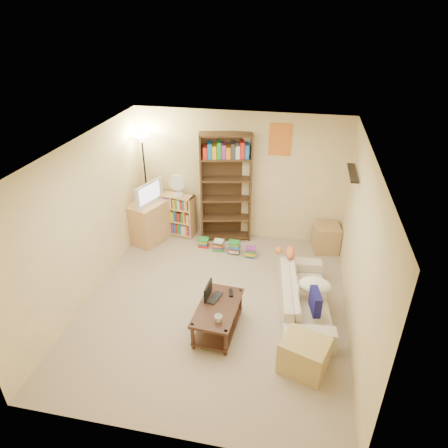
# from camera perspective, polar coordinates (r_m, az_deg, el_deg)

# --- Properties ---
(room) EXTENTS (4.50, 4.54, 2.52)m
(room) POSITION_cam_1_polar(r_m,az_deg,el_deg) (5.50, -1.44, 1.72)
(room) COLOR tan
(room) RESTS_ON ground
(sofa) EXTENTS (1.98, 1.11, 0.53)m
(sofa) POSITION_cam_1_polar(r_m,az_deg,el_deg) (6.23, 11.45, -10.15)
(sofa) COLOR beige
(sofa) RESTS_ON ground
(navy_pillow) EXTENTS (0.18, 0.37, 0.32)m
(navy_pillow) POSITION_cam_1_polar(r_m,az_deg,el_deg) (5.79, 12.90, -10.74)
(navy_pillow) COLOR #161458
(navy_pillow) RESTS_ON sofa
(cream_blanket) EXTENTS (0.49, 0.35, 0.21)m
(cream_blanket) POSITION_cam_1_polar(r_m,az_deg,el_deg) (6.17, 12.82, -8.54)
(cream_blanket) COLOR white
(cream_blanket) RESTS_ON sofa
(tabby_cat) EXTENTS (0.42, 0.18, 0.14)m
(tabby_cat) POSITION_cam_1_polar(r_m,az_deg,el_deg) (6.58, 9.17, -3.96)
(tabby_cat) COLOR orange
(tabby_cat) RESTS_ON sofa
(coffee_table) EXTENTS (0.61, 1.01, 0.43)m
(coffee_table) POSITION_cam_1_polar(r_m,az_deg,el_deg) (5.79, -0.89, -12.83)
(coffee_table) COLOR #402218
(coffee_table) RESTS_ON ground
(laptop) EXTENTS (0.39, 0.35, 0.02)m
(laptop) POSITION_cam_1_polar(r_m,az_deg,el_deg) (5.80, -0.90, -10.59)
(laptop) COLOR black
(laptop) RESTS_ON coffee_table
(laptop_screen) EXTENTS (0.03, 0.33, 0.22)m
(laptop_screen) POSITION_cam_1_polar(r_m,az_deg,el_deg) (5.76, -2.28, -9.44)
(laptop_screen) COLOR white
(laptop_screen) RESTS_ON laptop
(mug) EXTENTS (0.17, 0.17, 0.10)m
(mug) POSITION_cam_1_polar(r_m,az_deg,el_deg) (5.43, -0.82, -13.38)
(mug) COLOR silver
(mug) RESTS_ON coffee_table
(tv_remote) EXTENTS (0.09, 0.18, 0.02)m
(tv_remote) POSITION_cam_1_polar(r_m,az_deg,el_deg) (5.90, 1.00, -9.80)
(tv_remote) COLOR black
(tv_remote) RESTS_ON coffee_table
(tv_stand) EXTENTS (0.76, 0.89, 0.80)m
(tv_stand) POSITION_cam_1_polar(r_m,az_deg,el_deg) (7.96, -10.69, 0.38)
(tv_stand) COLOR tan
(tv_stand) RESTS_ON ground
(television) EXTENTS (0.81, 0.57, 0.43)m
(television) POSITION_cam_1_polar(r_m,az_deg,el_deg) (7.69, -11.10, 4.42)
(television) COLOR black
(television) RESTS_ON tv_stand
(tall_bookshelf) EXTENTS (1.01, 0.52, 2.14)m
(tall_bookshelf) POSITION_cam_1_polar(r_m,az_deg,el_deg) (7.57, 0.26, 5.46)
(tall_bookshelf) COLOR #45301A
(tall_bookshelf) RESTS_ON ground
(short_bookshelf) EXTENTS (0.72, 0.38, 0.88)m
(short_bookshelf) POSITION_cam_1_polar(r_m,az_deg,el_deg) (8.05, -6.63, 1.33)
(short_bookshelf) COLOR tan
(short_bookshelf) RESTS_ON ground
(desk_fan) EXTENTS (0.31, 0.18, 0.44)m
(desk_fan) POSITION_cam_1_polar(r_m,az_deg,el_deg) (7.71, -6.66, 5.58)
(desk_fan) COLOR silver
(desk_fan) RESTS_ON short_bookshelf
(floor_lamp) EXTENTS (0.35, 0.35, 2.04)m
(floor_lamp) POSITION_cam_1_polar(r_m,az_deg,el_deg) (7.76, -11.45, 9.44)
(floor_lamp) COLOR black
(floor_lamp) RESTS_ON ground
(side_table) EXTENTS (0.53, 0.53, 0.53)m
(side_table) POSITION_cam_1_polar(r_m,az_deg,el_deg) (7.79, 14.36, -1.95)
(side_table) COLOR tan
(side_table) RESTS_ON ground
(end_cabinet) EXTENTS (0.69, 0.63, 0.47)m
(end_cabinet) POSITION_cam_1_polar(r_m,az_deg,el_deg) (5.41, 11.36, -17.92)
(end_cabinet) COLOR tan
(end_cabinet) RESTS_ON ground
(book_stacks) EXTENTS (1.15, 0.33, 0.25)m
(book_stacks) POSITION_cam_1_polar(r_m,az_deg,el_deg) (7.57, 0.45, -3.27)
(book_stacks) COLOR red
(book_stacks) RESTS_ON ground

